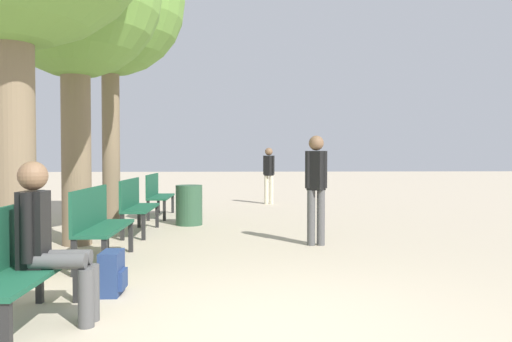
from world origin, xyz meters
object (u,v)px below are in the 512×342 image
(person_seated, at_px, (49,238))
(trash_bin, at_px, (189,205))
(pedestrian_near, at_px, (316,183))
(bench_row_2, at_px, (136,202))
(backpack, at_px, (112,273))
(pedestrian_mid, at_px, (269,172))
(bench_row_0, at_px, (13,260))
(bench_row_3, at_px, (157,192))
(tree_row_2, at_px, (110,2))
(bench_row_1, at_px, (98,220))

(person_seated, height_order, trash_bin, person_seated)
(person_seated, distance_m, pedestrian_near, 4.46)
(bench_row_2, xyz_separation_m, pedestrian_near, (3.01, -1.32, 0.41))
(bench_row_2, relative_size, backpack, 3.58)
(person_seated, xyz_separation_m, pedestrian_mid, (2.51, 10.15, 0.22))
(bench_row_0, xyz_separation_m, pedestrian_mid, (2.75, 10.26, 0.37))
(bench_row_3, bearing_deg, tree_row_2, -116.63)
(bench_row_1, distance_m, backpack, 1.61)
(pedestrian_mid, relative_size, trash_bin, 2.03)
(pedestrian_mid, bearing_deg, person_seated, -103.91)
(bench_row_3, distance_m, pedestrian_near, 4.85)
(bench_row_1, bearing_deg, person_seated, -84.24)
(trash_bin, bearing_deg, pedestrian_mid, 66.07)
(pedestrian_mid, bearing_deg, backpack, -103.45)
(backpack, distance_m, trash_bin, 5.01)
(bench_row_3, distance_m, backpack, 6.43)
(bench_row_3, distance_m, trash_bin, 1.65)
(bench_row_2, bearing_deg, bench_row_1, -90.00)
(bench_row_2, distance_m, backpack, 3.99)
(pedestrian_near, bearing_deg, trash_bin, 132.22)
(tree_row_2, height_order, pedestrian_mid, tree_row_2)
(bench_row_0, xyz_separation_m, bench_row_2, (0.00, 4.92, 0.00))
(person_seated, xyz_separation_m, pedestrian_near, (2.77, 3.49, 0.26))
(tree_row_2, bearing_deg, trash_bin, -1.24)
(bench_row_2, xyz_separation_m, bench_row_3, (0.00, 2.46, 0.00))
(bench_row_2, bearing_deg, pedestrian_near, -23.70)
(bench_row_0, distance_m, bench_row_2, 4.92)
(backpack, distance_m, pedestrian_near, 3.68)
(bench_row_1, height_order, bench_row_3, same)
(tree_row_2, bearing_deg, pedestrian_mid, 51.02)
(trash_bin, bearing_deg, bench_row_1, -103.59)
(bench_row_3, bearing_deg, person_seated, -88.13)
(person_seated, xyz_separation_m, trash_bin, (0.61, 5.87, -0.31))
(tree_row_2, distance_m, pedestrian_mid, 6.48)
(trash_bin, bearing_deg, pedestrian_near, -47.78)
(bench_row_1, distance_m, trash_bin, 3.62)
(pedestrian_near, bearing_deg, tree_row_2, 146.89)
(bench_row_3, height_order, backpack, bench_row_3)
(bench_row_0, xyz_separation_m, person_seated, (0.24, 0.11, 0.15))
(bench_row_3, bearing_deg, backpack, -85.24)
(tree_row_2, bearing_deg, pedestrian_near, -33.11)
(bench_row_1, xyz_separation_m, trash_bin, (0.85, 3.52, -0.16))
(bench_row_3, height_order, tree_row_2, tree_row_2)
(backpack, bearing_deg, trash_bin, 86.36)
(pedestrian_near, height_order, pedestrian_mid, pedestrian_near)
(tree_row_2, height_order, person_seated, tree_row_2)
(bench_row_3, xyz_separation_m, pedestrian_mid, (2.75, 2.88, 0.37))
(bench_row_1, relative_size, backpack, 3.58)
(bench_row_1, height_order, pedestrian_near, pedestrian_near)
(bench_row_0, relative_size, tree_row_2, 0.26)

